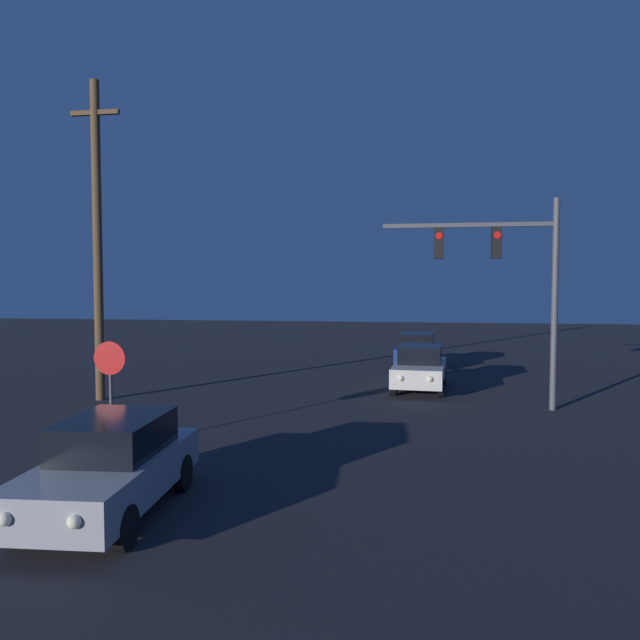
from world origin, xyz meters
The scene contains 6 objects.
car_near centered at (-2.49, 8.17, 0.76)m, with size 1.91×4.17×1.49m.
car_mid centered at (2.17, 20.65, 0.76)m, with size 1.88×4.16×1.49m.
car_far centered at (2.01, 26.64, 0.76)m, with size 1.86×4.16×1.49m.
traffic_signal_mast centered at (4.66, 17.78, 4.02)m, with size 4.94×0.30×6.00m.
stop_sign centered at (-4.38, 11.73, 1.64)m, with size 0.72×0.07×2.35m.
utility_pole centered at (-7.61, 17.13, 5.03)m, with size 1.55×0.28×9.76m.
Camera 1 is at (2.26, -0.68, 3.55)m, focal length 35.00 mm.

